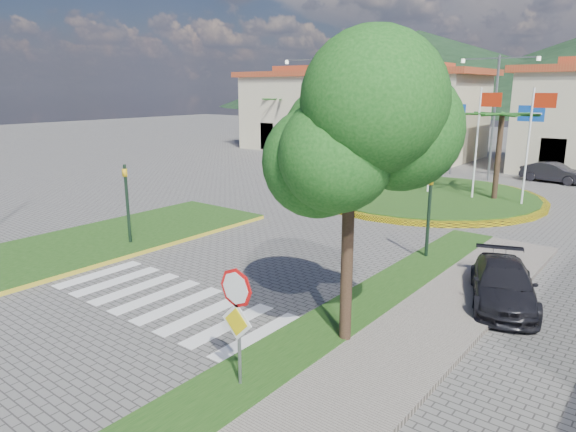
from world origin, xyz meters
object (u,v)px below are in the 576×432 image
Objects in this scene: deciduous_tree at (351,126)px; car_dark_b at (553,172)px; white_van at (341,148)px; car_side_right at (503,284)px; roundabout_island at (424,195)px; stop_sign at (237,310)px; car_dark_a at (381,158)px.

deciduous_tree is 27.33m from car_dark_b.
car_side_right reaches higher than white_van.
stop_sign is (4.90, -20.04, 1.62)m from roundabout_island.
stop_sign is at bearing -163.98° from white_van.
deciduous_tree reaches higher than car_side_right.
deciduous_tree is 30.53m from car_dark_a.
deciduous_tree is at bearing -72.09° from roundabout_island.
car_dark_b is at bearing 77.82° from car_side_right.
roundabout_island is at bearing 107.91° from deciduous_tree.
white_van is (-14.57, 14.32, 0.35)m from roundabout_island.
roundabout_island reaches higher than car_dark_a.
white_van is (-19.46, 34.36, -1.27)m from stop_sign.
car_dark_a is at bearing -136.94° from white_van.
car_side_right is at bearing 69.98° from stop_sign.
car_dark_a is at bearing 104.87° from car_side_right.
deciduous_tree reaches higher than stop_sign.
white_van is 7.86m from car_dark_a.
deciduous_tree reaches higher than white_van.
car_dark_a is (-12.90, 30.02, -1.22)m from stop_sign.
stop_sign reaches higher than car_side_right.
roundabout_island is 10.92m from car_dark_b.
roundabout_island is 14.47m from car_side_right.
roundabout_island reaches higher than white_van.
deciduous_tree is (5.50, -17.00, 5.01)m from roundabout_island.
car_dark_a is (-13.50, 26.99, -4.61)m from deciduous_tree.
white_van is at bearing 109.58° from car_side_right.
car_dark_b is at bearing 92.08° from deciduous_tree.
car_dark_a is 0.81× the size of car_side_right.
deciduous_tree is at bearing 78.82° from stop_sign.
car_dark_b reaches higher than car_dark_a.
deciduous_tree reaches higher than roundabout_island.
roundabout_island is 1.87× the size of deciduous_tree.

